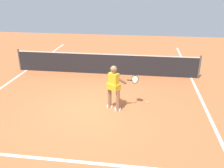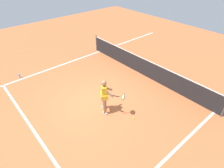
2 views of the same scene
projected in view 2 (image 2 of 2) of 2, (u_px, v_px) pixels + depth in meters
The scene contains 8 objects.
ground_plane at pixel (91, 102), 8.63m from camera, with size 26.68×26.68×0.00m, color #C66638.
service_line_marking at pixel (34, 131), 7.20m from camera, with size 7.97×0.10×0.01m, color white.
sideline_left_marking at pixel (52, 68), 11.11m from camera, with size 0.10×18.53×0.01m, color white.
sideline_right_marking at pixel (163, 162), 6.15m from camera, with size 0.10×18.53×0.01m, color white.
court_net at pixel (144, 67), 10.25m from camera, with size 8.65×0.08×1.07m.
tennis_player at pixel (105, 95), 7.66m from camera, with size 1.08×0.78×1.55m.
tennis_ball_near at pixel (134, 118), 7.74m from camera, with size 0.07×0.07×0.07m, color #D1E533.
water_bottle at pixel (20, 76), 10.24m from camera, with size 0.07×0.07×0.24m, color #4C9EE5.
Camera 2 is at (5.64, -3.60, 5.60)m, focal length 30.40 mm.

